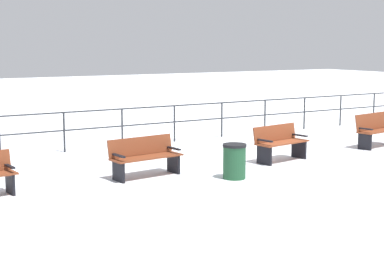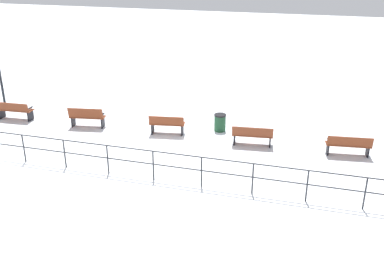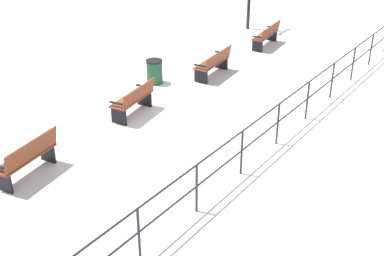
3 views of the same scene
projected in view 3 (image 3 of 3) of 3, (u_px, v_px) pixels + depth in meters
ground_plane at (136, 116)px, 14.03m from camera, size 80.00×80.00×0.00m
bench_nearest at (267, 35)px, 19.11m from camera, size 0.70×1.73×0.86m
bench_second at (214, 63)px, 16.43m from camera, size 0.74×1.69×0.87m
bench_third at (134, 99)px, 13.86m from camera, size 0.79×1.57×0.89m
bench_fourth at (28, 157)px, 11.08m from camera, size 0.77×1.63×0.96m
waterfront_railing at (261, 130)px, 11.68m from camera, size 0.05×18.85×1.11m
trash_bin at (155, 72)px, 15.93m from camera, size 0.52×0.52×0.76m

